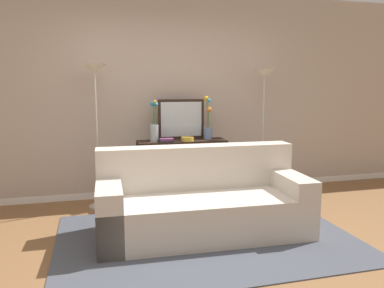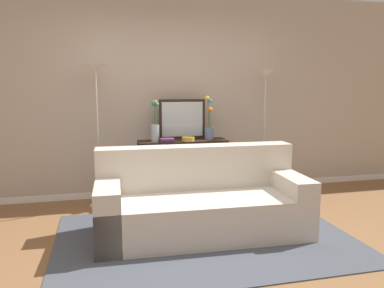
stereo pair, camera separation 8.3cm
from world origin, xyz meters
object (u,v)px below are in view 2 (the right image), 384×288
fruit_bowl (188,139)px  vase_short_flowers (209,126)px  console_table (183,160)px  book_stack (167,140)px  vase_tall_flowers (155,127)px  book_row_under_console (161,197)px  couch (201,203)px  floor_lamp_right (265,97)px  wall_mirror (182,119)px  floor_lamp_left (96,96)px

fruit_bowl → vase_short_flowers: bearing=20.8°
console_table → book_stack: (-0.23, -0.10, 0.28)m
vase_tall_flowers → book_row_under_console: vase_tall_flowers is taller
couch → vase_short_flowers: bearing=70.3°
couch → console_table: size_ratio=1.84×
floor_lamp_right → fruit_bowl: (-1.08, -0.06, -0.53)m
vase_tall_flowers → vase_short_flowers: size_ratio=0.92×
couch → vase_tall_flowers: 1.38m
wall_mirror → vase_tall_flowers: 0.41m
floor_lamp_left → book_stack: bearing=-4.4°
fruit_bowl → book_stack: bearing=-179.6°
console_table → floor_lamp_left: bearing=-178.4°
console_table → fruit_bowl: size_ratio=7.08×
couch → fruit_bowl: bearing=84.0°
floor_lamp_left → book_row_under_console: (0.78, 0.03, -1.33)m
couch → book_row_under_console: 1.22m
wall_mirror → couch: bearing=-93.8°
floor_lamp_right → couch: bearing=-136.5°
vase_tall_flowers → vase_short_flowers: vase_short_flowers is taller
vase_short_flowers → vase_tall_flowers: bearing=-178.5°
floor_lamp_left → book_row_under_console: size_ratio=5.29×
floor_lamp_left → wall_mirror: 1.16m
fruit_bowl → book_row_under_console: size_ratio=0.49×
vase_short_flowers → couch: bearing=-109.7°
couch → fruit_bowl: 1.20m
vase_tall_flowers → book_row_under_console: (0.06, -0.01, -0.93)m
vase_tall_flowers → fruit_bowl: 0.45m
vase_tall_flowers → console_table: bearing=-1.0°
console_table → floor_lamp_left: size_ratio=0.66×
vase_short_flowers → book_row_under_console: (-0.66, -0.02, -0.93)m
floor_lamp_right → vase_short_flowers: size_ratio=3.01×
vase_short_flowers → fruit_bowl: 0.37m
book_stack → book_row_under_console: 0.78m
wall_mirror → floor_lamp_right: bearing=-8.3°
console_table → floor_lamp_right: 1.39m
vase_short_flowers → book_row_under_console: vase_short_flowers is taller
console_table → floor_lamp_right: size_ratio=0.67×
floor_lamp_right → vase_tall_flowers: size_ratio=3.27×
wall_mirror → fruit_bowl: wall_mirror is taller
fruit_bowl → book_stack: (-0.28, -0.00, -0.01)m
vase_tall_flowers → book_row_under_console: bearing=-6.0°
couch → vase_short_flowers: size_ratio=3.72×
vase_short_flowers → wall_mirror: bearing=162.5°
console_table → vase_tall_flowers: 0.57m
wall_mirror → vase_short_flowers: bearing=-17.5°
console_table → vase_tall_flowers: size_ratio=2.20×
couch → book_stack: bearing=98.7°
vase_tall_flowers → vase_short_flowers: (0.72, 0.02, -0.00)m
vase_short_flowers → fruit_bowl: (-0.31, -0.12, -0.15)m
wall_mirror → book_row_under_console: (-0.32, -0.13, -1.01)m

